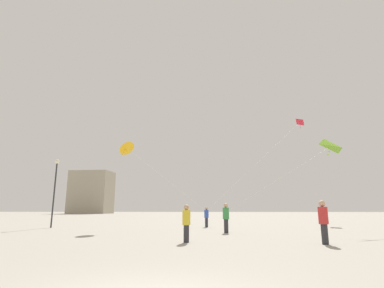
{
  "coord_description": "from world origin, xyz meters",
  "views": [
    {
      "loc": [
        0.89,
        -5.06,
        1.5
      ],
      "look_at": [
        0.0,
        15.05,
        5.87
      ],
      "focal_mm": 28.01,
      "sensor_mm": 36.0,
      "label": 1
    }
  ],
  "objects": [
    {
      "name": "person_in_red",
      "position": [
        6.04,
        8.65,
        1.02
      ],
      "size": [
        0.41,
        0.41,
        1.86
      ],
      "rotation": [
        0.0,
        0.0,
        0.46
      ],
      "color": "#2D2D33",
      "rests_on": "ground_plane"
    },
    {
      "name": "person_in_green",
      "position": [
        2.2,
        14.85,
        1.02
      ],
      "size": [
        0.4,
        0.4,
        1.85
      ],
      "rotation": [
        0.0,
        0.0,
        0.52
      ],
      "color": "#2D2D33",
      "rests_on": "ground_plane"
    },
    {
      "name": "person_in_blue",
      "position": [
        0.96,
        20.95,
        0.91
      ],
      "size": [
        0.36,
        0.36,
        1.66
      ],
      "rotation": [
        0.0,
        0.0,
        2.99
      ],
      "color": "#2D2D33",
      "rests_on": "ground_plane"
    },
    {
      "name": "person_in_yellow",
      "position": [
        0.0,
        9.17,
        0.93
      ],
      "size": [
        0.37,
        0.37,
        1.7
      ],
      "rotation": [
        0.0,
        0.0,
        2.15
      ],
      "color": "#2D2D33",
      "rests_on": "ground_plane"
    },
    {
      "name": "kite_crimson_delta",
      "position": [
        12.42,
        30.89,
        11.75
      ],
      "size": [
        12.21,
        10.97,
        11.08
      ],
      "color": "red"
    },
    {
      "name": "kite_amber_diamond",
      "position": [
        -5.2,
        17.54,
        6.13
      ],
      "size": [
        6.93,
        4.19,
        5.36
      ],
      "color": "yellow"
    },
    {
      "name": "kite_lime_delta",
      "position": [
        9.58,
        15.61,
        5.72
      ],
      "size": [
        8.4,
        1.56,
        4.94
      ],
      "color": "#8CD12D"
    },
    {
      "name": "building_left_hall",
      "position": [
        -37.0,
        94.05,
        6.9
      ],
      "size": [
        13.18,
        10.1,
        13.8
      ],
      "color": "#A39984",
      "rests_on": "ground_plane"
    },
    {
      "name": "lamppost_east",
      "position": [
        -11.65,
        19.5,
        3.69
      ],
      "size": [
        0.36,
        0.36,
        5.6
      ],
      "color": "#2D2D30",
      "rests_on": "ground_plane"
    }
  ]
}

